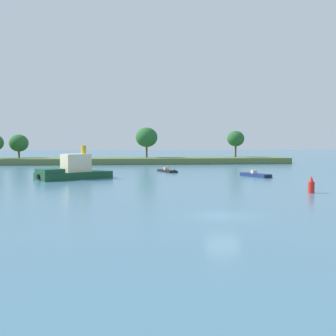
{
  "coord_description": "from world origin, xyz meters",
  "views": [
    {
      "loc": [
        -7.88,
        -35.39,
        5.94
      ],
      "look_at": [
        -0.12,
        39.28,
        1.2
      ],
      "focal_mm": 50.8,
      "sensor_mm": 36.0,
      "label": 1
    }
  ],
  "objects": [
    {
      "name": "ground_plane",
      "position": [
        0.0,
        0.0,
        0.0
      ],
      "size": [
        400.0,
        400.0,
        0.0
      ],
      "primitive_type": "plane",
      "color": "teal"
    },
    {
      "name": "treeline_island",
      "position": [
        -19.62,
        74.77,
        2.0
      ],
      "size": [
        99.66,
        10.29,
        8.43
      ],
      "color": "#566B3D",
      "rests_on": "ground"
    },
    {
      "name": "tugboat",
      "position": [
        -14.54,
        34.32,
        1.22
      ],
      "size": [
        11.17,
        9.13,
        4.84
      ],
      "color": "#19472D",
      "rests_on": "ground"
    },
    {
      "name": "fishing_skiff",
      "position": [
        13.04,
        35.52,
        0.28
      ],
      "size": [
        3.81,
        5.82,
        1.01
      ],
      "color": "navy",
      "rests_on": "ground"
    },
    {
      "name": "small_motorboat",
      "position": [
        0.58,
        47.31,
        0.2
      ],
      "size": [
        3.23,
        5.51,
        0.85
      ],
      "color": "black",
      "rests_on": "ground"
    },
    {
      "name": "channel_buoy_red",
      "position": [
        12.82,
        13.84,
        0.81
      ],
      "size": [
        0.7,
        0.7,
        1.9
      ],
      "color": "red",
      "rests_on": "ground"
    }
  ]
}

